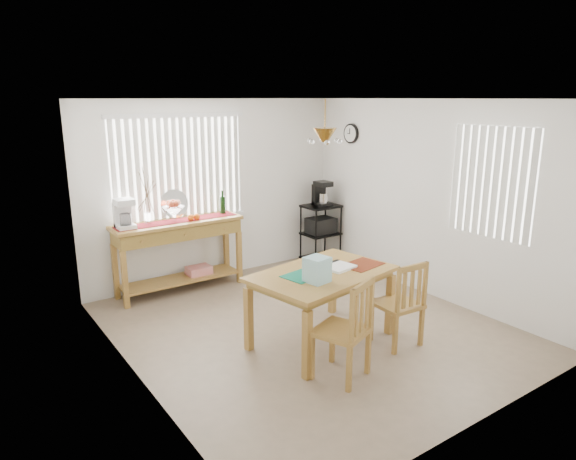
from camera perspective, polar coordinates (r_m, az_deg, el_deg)
ground at (r=6.12m, az=2.22°, el=-10.81°), size 4.00×4.50×0.01m
room_shell at (r=5.63m, az=2.32°, el=5.07°), size 4.20×4.70×2.70m
sideboard at (r=7.16m, az=-11.98°, el=-0.93°), size 1.77×0.50×0.99m
sideboard_items at (r=6.97m, az=-14.50°, el=1.95°), size 1.68×0.42×0.76m
wire_cart at (r=8.31m, az=3.66°, el=0.24°), size 0.56×0.44×0.94m
cart_items at (r=8.20m, az=3.68°, el=4.01°), size 0.22×0.27×0.39m
dining_table at (r=5.54m, az=3.82°, el=-5.55°), size 1.66×1.22×0.81m
table_items at (r=5.29m, az=3.86°, el=-4.35°), size 1.23×0.55×0.26m
chair_left at (r=4.94m, az=6.38°, el=-11.04°), size 0.60×0.60×1.00m
chair_right at (r=5.67m, az=12.34°, el=-8.05°), size 0.47×0.47×0.96m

